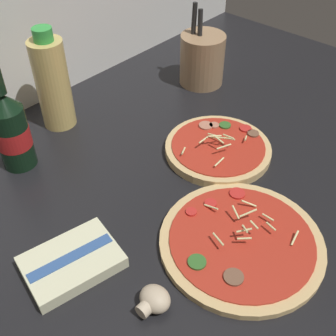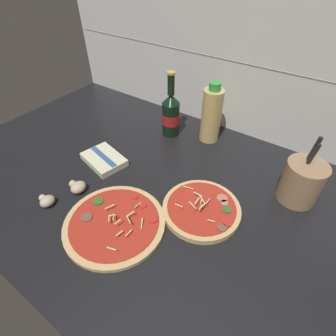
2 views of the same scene
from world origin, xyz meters
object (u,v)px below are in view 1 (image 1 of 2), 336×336
at_px(oil_bottle, 53,83).
at_px(utensil_crock, 202,59).
at_px(dish_towel, 72,262).
at_px(beer_bottle, 11,129).
at_px(pizza_far, 218,148).
at_px(mushroom_right, 154,300).
at_px(pizza_near, 241,242).

relative_size(oil_bottle, utensil_crock, 1.12).
distance_m(oil_bottle, utensil_crock, 0.40).
distance_m(utensil_crock, dish_towel, 0.65).
bearing_deg(beer_bottle, oil_bottle, 20.95).
bearing_deg(utensil_crock, pizza_far, -134.35).
height_order(oil_bottle, utensil_crock, oil_bottle).
relative_size(oil_bottle, dish_towel, 1.36).
distance_m(beer_bottle, dish_towel, 0.31).
height_order(mushroom_right, dish_towel, mushroom_right).
xyz_separation_m(pizza_near, pizza_far, (0.18, 0.18, 0.00)).
relative_size(pizza_near, utensil_crock, 1.36).
bearing_deg(utensil_crock, pizza_near, -134.25).
bearing_deg(dish_towel, mushroom_right, -76.17).
height_order(pizza_far, beer_bottle, beer_bottle).
bearing_deg(dish_towel, pizza_far, 0.10).
distance_m(mushroom_right, dish_towel, 0.15).
bearing_deg(pizza_near, beer_bottle, 105.60).
bearing_deg(mushroom_right, oil_bottle, 67.85).
xyz_separation_m(mushroom_right, dish_towel, (-0.04, 0.15, -0.01)).
height_order(pizza_near, pizza_far, pizza_far).
xyz_separation_m(beer_bottle, oil_bottle, (0.15, 0.06, 0.02)).
relative_size(pizza_far, oil_bottle, 0.98).
bearing_deg(mushroom_right, beer_bottle, 82.84).
bearing_deg(oil_bottle, utensil_crock, -19.16).
xyz_separation_m(oil_bottle, mushroom_right, (-0.20, -0.49, -0.09)).
xyz_separation_m(pizza_far, oil_bottle, (-0.16, 0.34, 0.10)).
distance_m(pizza_near, utensil_crock, 0.56).
bearing_deg(dish_towel, pizza_near, -39.00).
distance_m(pizza_near, mushroom_right, 0.19).
distance_m(pizza_near, pizza_far, 0.25).
relative_size(pizza_near, beer_bottle, 1.11).
xyz_separation_m(mushroom_right, utensil_crock, (0.57, 0.37, 0.05)).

